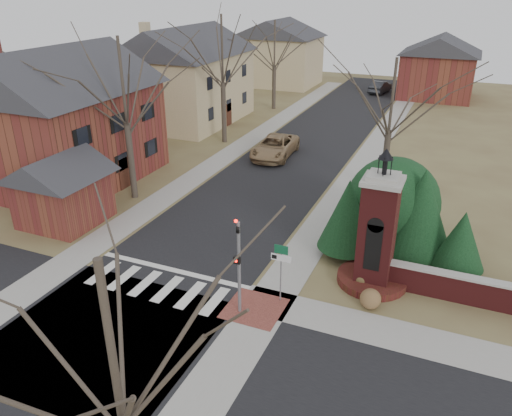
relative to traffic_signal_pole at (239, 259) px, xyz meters
The scene contains 30 objects.
ground 5.05m from the traffic_signal_pole, behind, with size 120.00×120.00×0.00m, color brown.
main_street 22.01m from the traffic_signal_pole, 101.35° to the left, with size 8.00×70.00×0.01m, color black.
cross_street 6.16m from the traffic_signal_pole, 140.28° to the right, with size 120.00×8.00×0.01m, color black.
crosswalk_zone 5.02m from the traffic_signal_pole, behind, with size 8.00×2.20×0.02m, color silver.
stop_bar 5.30m from the traffic_signal_pole, 158.11° to the left, with size 8.00×0.35×0.02m, color silver.
sidewalk_right_main 21.60m from the traffic_signal_pole, 87.59° to the left, with size 2.00×60.00×0.02m, color gray.
sidewalk_left 23.58m from the traffic_signal_pole, 113.91° to the left, with size 2.00×60.00×0.02m, color gray.
curb_apron 2.66m from the traffic_signal_pole, 40.52° to the left, with size 2.40×2.40×0.02m, color brown.
traffic_signal_pole is the anchor object (origin of this frame).
sign_post 2.02m from the traffic_signal_pole, 47.57° to the left, with size 0.90×0.07×2.75m.
brick_gate_monument 6.47m from the traffic_signal_pole, 43.24° to the left, with size 3.20×3.20×6.47m.
brick_garden_wall 10.39m from the traffic_signal_pole, 25.70° to the left, with size 7.50×0.50×1.30m.
house_brick_left 19.81m from the traffic_signal_pole, 151.43° to the left, with size 9.80×11.80×9.42m.
house_stucco_left 31.92m from the traffic_signal_pole, 123.97° to the left, with size 9.80×12.80×9.28m.
garage_left 13.40m from the traffic_signal_pole, 163.01° to the left, with size 4.80×4.80×4.29m.
house_distant_left 50.18m from the traffic_signal_pole, 108.98° to the left, with size 10.80×8.80×8.53m.
house_distant_right 47.58m from the traffic_signal_pole, 85.55° to the left, with size 8.80×8.80×7.30m.
evergreen_near 7.06m from the traffic_signal_pole, 65.72° to the left, with size 2.80×2.80×4.10m.
evergreen_mid 9.83m from the traffic_signal_pole, 50.89° to the left, with size 3.40×3.40×4.70m.
evergreen_far 10.57m from the traffic_signal_pole, 38.95° to the left, with size 2.40×2.40×3.30m.
evergreen_mass 10.09m from the traffic_signal_pole, 62.23° to the left, with size 4.80×4.80×4.80m, color black.
bare_tree_0 14.99m from the traffic_signal_pole, 143.29° to the left, with size 8.05×8.05×11.15m.
bare_tree_1 24.83m from the traffic_signal_pole, 117.81° to the left, with size 8.40×8.40×11.64m.
bare_tree_2 36.66m from the traffic_signal_pole, 108.92° to the left, with size 7.35×7.35×10.19m.
bare_tree_3 16.28m from the traffic_signal_pole, 78.28° to the left, with size 7.00×7.00×9.70m.
bare_tree_4 10.43m from the traffic_signal_pole, 79.93° to the right, with size 6.65×6.65×9.21m.
pickup_truck 20.41m from the traffic_signal_pole, 106.87° to the left, with size 2.67×5.80×1.61m, color #987953.
distant_car 47.16m from the traffic_signal_pole, 93.28° to the left, with size 1.54×4.42×1.46m, color #2F3136.
dry_shrub_left 6.28m from the traffic_signal_pole, 43.12° to the left, with size 0.80×0.80×0.80m, color brown.
dry_shrub_right 5.96m from the traffic_signal_pole, 25.90° to the left, with size 0.89×0.89×0.89m, color brown.
Camera 1 is at (11.71, -15.07, 12.78)m, focal length 35.00 mm.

